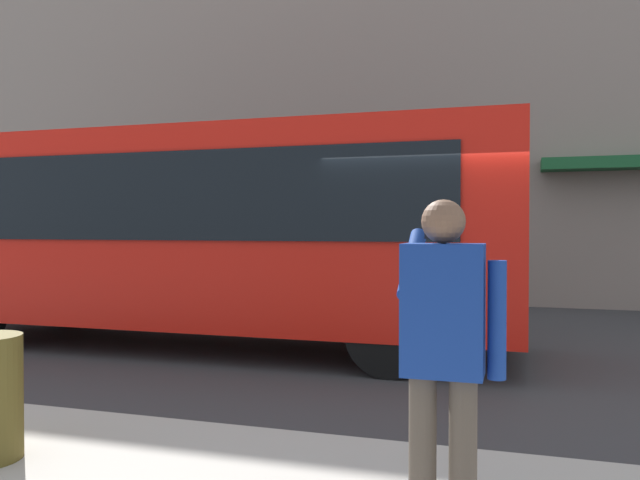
% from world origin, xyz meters
% --- Properties ---
extents(ground_plane, '(60.00, 60.00, 0.00)m').
position_xyz_m(ground_plane, '(0.00, 0.00, 0.00)').
color(ground_plane, '#38383A').
extents(building_facade_far, '(28.00, 1.55, 12.00)m').
position_xyz_m(building_facade_far, '(-0.02, -6.80, 5.99)').
color(building_facade_far, gray).
rests_on(building_facade_far, ground_plane).
extents(red_bus, '(9.05, 2.54, 3.08)m').
position_xyz_m(red_bus, '(3.52, -0.17, 1.68)').
color(red_bus, red).
rests_on(red_bus, ground_plane).
extents(pedestrian_photographer, '(0.53, 0.52, 1.70)m').
position_xyz_m(pedestrian_photographer, '(-0.56, 4.88, 1.14)').
color(pedestrian_photographer, '#4C4238').
rests_on(pedestrian_photographer, sidewalk_curb).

